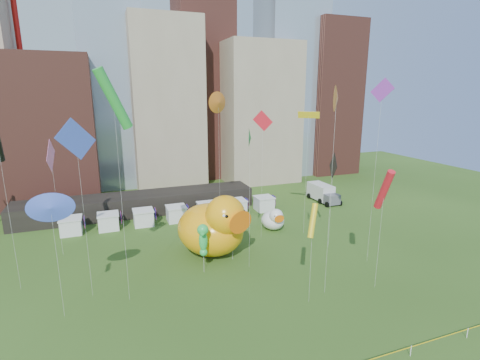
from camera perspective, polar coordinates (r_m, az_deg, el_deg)
name	(u,v)px	position (r m, az deg, el deg)	size (l,w,h in m)	color
skyline	(155,83)	(79.31, -13.26, 14.67)	(101.00, 23.00, 68.00)	brown
pavilion	(139,204)	(62.32, -15.61, -3.62)	(38.00, 6.00, 3.20)	black
vendor_tents	(176,214)	(57.40, -10.01, -5.33)	(33.24, 2.80, 2.40)	white
big_duck	(213,226)	(44.44, -4.21, -7.34)	(10.50, 11.52, 8.03)	#FFA30D
small_duck	(273,219)	(53.10, 5.31, -6.21)	(3.45, 4.53, 3.44)	white
seahorse_green	(203,237)	(40.06, -5.81, -9.02)	(1.59, 1.80, 5.74)	silver
seahorse_purple	(233,229)	(42.98, -1.16, -7.78)	(1.45, 1.67, 5.33)	silver
box_truck	(322,193)	(68.23, 12.90, -1.98)	(3.09, 7.27, 3.07)	silver
kite_0	(263,123)	(47.08, 3.63, 8.96)	(2.69, 0.38, 17.39)	silver
kite_1	(51,156)	(47.34, -27.73, 3.31)	(0.53, 3.80, 14.36)	silver
kite_3	(250,138)	(38.39, 1.58, 6.68)	(0.98, 1.94, 15.95)	silver
kite_4	(313,221)	(33.66, 11.43, -6.32)	(1.67, 1.65, 9.80)	silver
kite_5	(76,141)	(35.41, -24.49, 5.69)	(3.26, 2.08, 17.49)	silver
kite_6	(336,99)	(33.71, 15.00, 12.28)	(1.40, 2.13, 20.22)	silver
kite_7	(382,95)	(42.30, 21.52, 12.43)	(1.21, 2.32, 21.13)	silver
kite_8	(384,190)	(37.69, 21.83, -1.44)	(1.22, 2.64, 12.58)	silver
kite_10	(333,167)	(46.14, 14.51, 2.04)	(1.21, 3.27, 12.46)	silver
kite_11	(113,99)	(33.01, -19.39, 11.96)	(3.22, 1.99, 21.70)	silver
kite_12	(309,116)	(49.46, 10.79, 9.94)	(2.43, 2.19, 17.13)	silver
kite_13	(50,208)	(34.02, -27.76, -3.95)	(2.54, 0.35, 11.50)	silver
kite_14	(218,103)	(49.04, -3.43, 12.12)	(2.36, 2.16, 19.72)	silver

